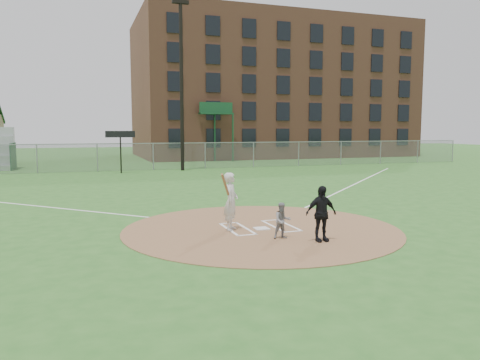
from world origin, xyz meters
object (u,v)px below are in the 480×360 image
object	(u,v)px
catcher	(282,221)
batter_at_plate	(231,201)
umpire	(321,214)
home_plate	(261,228)

from	to	relation	value
catcher	batter_at_plate	size ratio (longest dim) A/B	0.56
umpire	catcher	bearing A→B (deg)	144.56
catcher	umpire	xyz separation A→B (m)	(0.86, -0.63, 0.25)
home_plate	catcher	world-z (taller)	catcher
umpire	home_plate	bearing A→B (deg)	116.57
batter_at_plate	home_plate	bearing A→B (deg)	-10.51
home_plate	umpire	xyz separation A→B (m)	(0.94, -1.96, 0.74)
home_plate	batter_at_plate	size ratio (longest dim) A/B	0.24
catcher	umpire	distance (m)	1.09
home_plate	umpire	world-z (taller)	umpire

